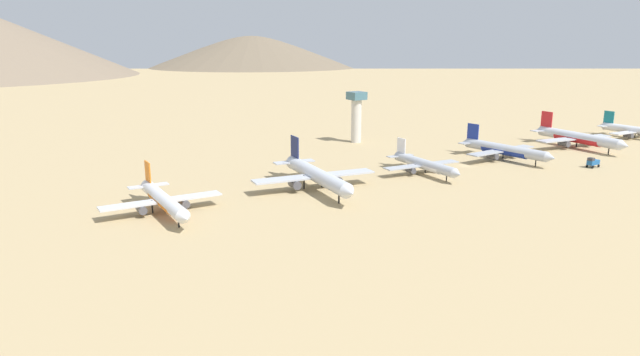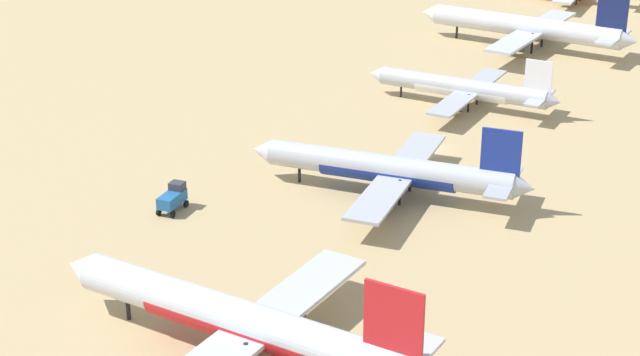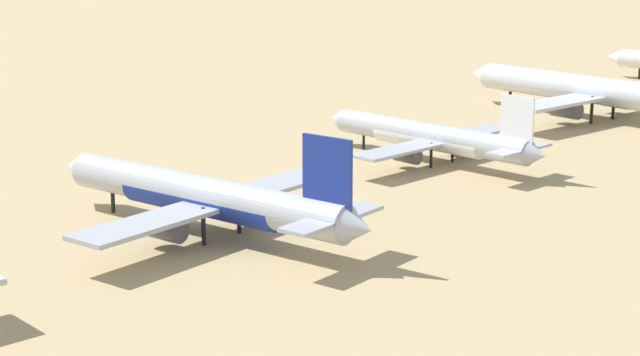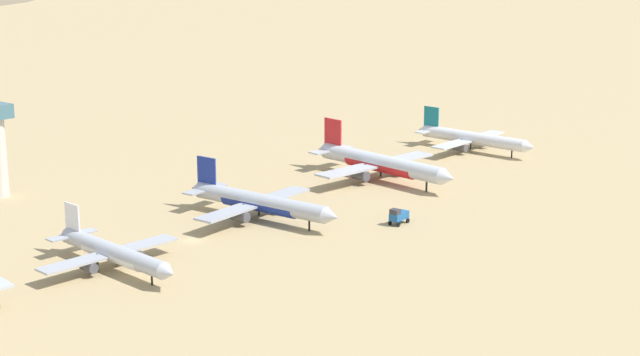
# 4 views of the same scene
# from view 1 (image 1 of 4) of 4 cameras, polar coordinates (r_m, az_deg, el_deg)

# --- Properties ---
(ground_plane) EXTENTS (1800.00, 1800.00, 0.00)m
(ground_plane) POSITION_cam_1_polar(r_m,az_deg,el_deg) (222.57, 14.57, 1.20)
(ground_plane) COLOR tan
(parked_jet_0) EXTENTS (41.48, 33.65, 11.97)m
(parked_jet_0) POSITION_cam_1_polar(r_m,az_deg,el_deg) (160.44, -15.64, -2.16)
(parked_jet_0) COLOR silver
(parked_jet_0) RESTS_ON ground
(parked_jet_1) EXTENTS (50.58, 41.33, 14.61)m
(parked_jet_1) POSITION_cam_1_polar(r_m,az_deg,el_deg) (179.29, -0.42, 0.31)
(parked_jet_1) COLOR silver
(parked_jet_1) RESTS_ON ground
(parked_jet_2) EXTENTS (38.11, 31.03, 10.99)m
(parked_jet_2) POSITION_cam_1_polar(r_m,az_deg,el_deg) (204.47, 10.49, 1.38)
(parked_jet_2) COLOR #B2B7C1
(parked_jet_2) RESTS_ON ground
(parked_jet_3) EXTENTS (44.31, 35.95, 12.79)m
(parked_jet_3) POSITION_cam_1_polar(r_m,az_deg,el_deg) (237.07, 18.18, 2.75)
(parked_jet_3) COLOR #B2B7C1
(parked_jet_3) RESTS_ON ground
(parked_jet_4) EXTENTS (49.85, 40.71, 14.39)m
(parked_jet_4) POSITION_cam_1_polar(r_m,az_deg,el_deg) (275.86, 24.64, 3.75)
(parked_jet_4) COLOR silver
(parked_jet_4) RESTS_ON ground
(parked_jet_5) EXTENTS (41.82, 33.95, 12.06)m
(parked_jet_5) POSITION_cam_1_polar(r_m,az_deg,el_deg) (316.22, 29.47, 4.21)
(parked_jet_5) COLOR silver
(parked_jet_5) RESTS_ON ground
(service_truck) EXTENTS (2.76, 5.25, 3.90)m
(service_truck) POSITION_cam_1_polar(r_m,az_deg,el_deg) (236.06, 25.96, 1.46)
(service_truck) COLOR #1E5999
(service_truck) RESTS_ON ground
(control_tower) EXTENTS (7.20, 7.20, 23.75)m
(control_tower) POSITION_cam_1_polar(r_m,az_deg,el_deg) (265.17, 3.71, 6.52)
(control_tower) COLOR beige
(control_tower) RESTS_ON ground
(desert_hill_0) EXTENTS (392.27, 392.27, 77.63)m
(desert_hill_0) POSITION_cam_1_polar(r_m,az_deg,el_deg) (1091.13, -6.66, 13.17)
(desert_hill_0) COLOR #70604C
(desert_hill_0) RESTS_ON ground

